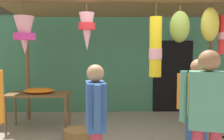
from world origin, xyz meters
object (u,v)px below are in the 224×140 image
display_table (39,97)px  customer_foreground (207,114)px  folding_chair (214,123)px  shopper_by_bananas (96,117)px  passerby_at_right (197,105)px  wicker_basket_by_table (77,135)px  flower_heap_on_table (39,91)px

display_table → customer_foreground: bearing=-44.8°
folding_chair → shopper_by_bananas: bearing=-151.1°
display_table → folding_chair: (3.30, -1.23, -0.20)m
passerby_at_right → folding_chair: bearing=48.2°
display_table → shopper_by_bananas: 2.68m
wicker_basket_by_table → customer_foreground: bearing=-47.8°
shopper_by_bananas → passerby_at_right: (1.43, 0.51, 0.03)m
customer_foreground → shopper_by_bananas: bearing=167.1°
passerby_at_right → shopper_by_bananas: bearing=-160.6°
flower_heap_on_table → wicker_basket_by_table: (0.90, -0.74, -0.74)m
display_table → folding_chair: folding_chair is taller
flower_heap_on_table → shopper_by_bananas: (1.34, -2.31, 0.06)m
wicker_basket_by_table → passerby_at_right: passerby_at_right is taller
wicker_basket_by_table → shopper_by_bananas: shopper_by_bananas is taller
customer_foreground → flower_heap_on_table: bearing=134.9°
display_table → flower_heap_on_table: (0.01, 0.01, 0.15)m
flower_heap_on_table → passerby_at_right: 3.31m
display_table → wicker_basket_by_table: bearing=-38.4°
folding_chair → customer_foreground: size_ratio=0.49×
folding_chair → wicker_basket_by_table: 2.46m
folding_chair → passerby_at_right: passerby_at_right is taller
shopper_by_bananas → wicker_basket_by_table: bearing=105.6°
flower_heap_on_table → customer_foreground: 3.67m
display_table → customer_foreground: customer_foreground is taller
shopper_by_bananas → passerby_at_right: bearing=19.4°
display_table → flower_heap_on_table: size_ratio=2.06×
display_table → customer_foreground: (2.60, -2.59, 0.32)m
wicker_basket_by_table → customer_foreground: size_ratio=0.29×
customer_foreground → passerby_at_right: customer_foreground is taller
customer_foreground → wicker_basket_by_table: bearing=132.2°
shopper_by_bananas → display_table: bearing=120.6°
passerby_at_right → wicker_basket_by_table: bearing=150.3°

